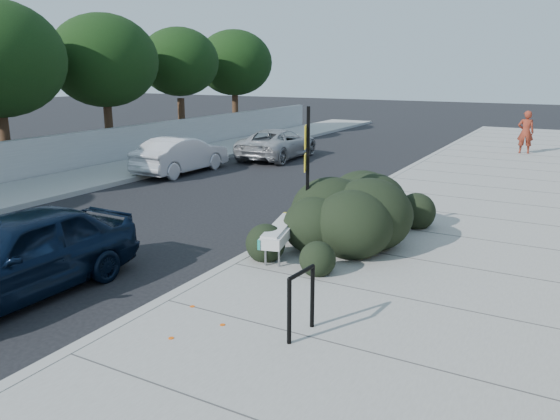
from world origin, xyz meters
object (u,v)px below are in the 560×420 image
at_px(wagon_silver, 181,155).
at_px(suv_silver, 278,144).
at_px(bike_rack, 301,296).
at_px(bench, 282,231).
at_px(pedestrian, 526,132).
at_px(sign_post, 307,169).
at_px(sedan_navy, 16,255).

distance_m(wagon_silver, suv_silver, 5.09).
bearing_deg(wagon_silver, bike_rack, 136.64).
height_order(bench, wagon_silver, wagon_silver).
bearing_deg(pedestrian, sign_post, 72.13).
bearing_deg(bike_rack, suv_silver, 125.67).
height_order(bike_rack, sedan_navy, sedan_navy).
height_order(bench, sedan_navy, sedan_navy).
bearing_deg(pedestrian, bench, 71.92).
xyz_separation_m(bike_rack, pedestrian, (0.93, 20.46, 0.36)).
height_order(bike_rack, wagon_silver, wagon_silver).
relative_size(bench, wagon_silver, 0.50).
xyz_separation_m(bench, suv_silver, (-6.60, 11.62, 0.01)).
xyz_separation_m(suv_silver, pedestrian, (9.49, 5.84, 0.45)).
xyz_separation_m(bench, pedestrian, (2.89, 17.46, 0.47)).
height_order(wagon_silver, suv_silver, wagon_silver).
bearing_deg(pedestrian, wagon_silver, 35.57).
relative_size(bench, bike_rack, 2.12).
height_order(suv_silver, pedestrian, pedestrian).
xyz_separation_m(bike_rack, suv_silver, (-8.56, 14.62, -0.09)).
bearing_deg(sedan_navy, pedestrian, 74.74).
xyz_separation_m(bike_rack, sign_post, (-1.78, 3.75, 1.08)).
height_order(bike_rack, suv_silver, suv_silver).
distance_m(wagon_silver, pedestrian, 15.35).
bearing_deg(suv_silver, wagon_silver, 70.39).
bearing_deg(bike_rack, sedan_navy, -165.09).
relative_size(sign_post, suv_silver, 0.64).
xyz_separation_m(wagon_silver, pedestrian, (10.99, 10.71, 0.41)).
distance_m(suv_silver, pedestrian, 11.16).
distance_m(bench, sedan_navy, 4.95).
distance_m(bench, wagon_silver, 10.54).
bearing_deg(sign_post, bike_rack, -87.31).
bearing_deg(bench, sedan_navy, -143.44).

